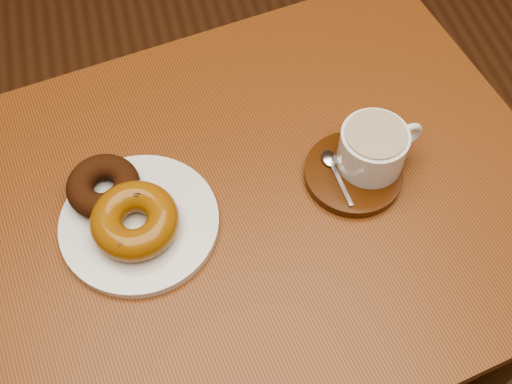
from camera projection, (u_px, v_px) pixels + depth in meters
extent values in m
cube|color=brown|center=(242.00, 209.00, 0.86)|extent=(0.93, 0.76, 0.03)
cylinder|color=#412812|center=(501.00, 369.00, 1.14)|extent=(0.05, 0.05, 0.76)
cylinder|color=#412812|center=(12.00, 268.00, 1.25)|extent=(0.05, 0.05, 0.76)
cylinder|color=#412812|center=(355.00, 142.00, 1.41)|extent=(0.05, 0.05, 0.76)
cylinder|color=silver|center=(140.00, 223.00, 0.82)|extent=(0.21, 0.21, 0.01)
torus|color=#32170A|center=(103.00, 186.00, 0.83)|extent=(0.12, 0.12, 0.03)
torus|color=#88500E|center=(135.00, 220.00, 0.80)|extent=(0.13, 0.13, 0.04)
cube|color=#4C2F19|center=(161.00, 207.00, 0.79)|extent=(0.01, 0.00, 0.00)
cube|color=#4C2F19|center=(156.00, 198.00, 0.79)|extent=(0.01, 0.01, 0.00)
cube|color=#4C2F19|center=(147.00, 191.00, 0.80)|extent=(0.01, 0.01, 0.00)
cube|color=#4C2F19|center=(135.00, 189.00, 0.80)|extent=(0.01, 0.01, 0.00)
cube|color=#4C2F19|center=(122.00, 192.00, 0.80)|extent=(0.01, 0.01, 0.00)
cube|color=#4C2F19|center=(111.00, 198.00, 0.79)|extent=(0.01, 0.01, 0.00)
cube|color=#4C2F19|center=(105.00, 208.00, 0.78)|extent=(0.01, 0.01, 0.00)
cube|color=#4C2F19|center=(103.00, 220.00, 0.78)|extent=(0.01, 0.00, 0.00)
cube|color=#4C2F19|center=(108.00, 230.00, 0.77)|extent=(0.01, 0.01, 0.00)
cube|color=#4C2F19|center=(117.00, 237.00, 0.76)|extent=(0.01, 0.01, 0.00)
cube|color=#4C2F19|center=(130.00, 239.00, 0.76)|extent=(0.01, 0.01, 0.00)
cube|color=#4C2F19|center=(143.00, 236.00, 0.76)|extent=(0.01, 0.01, 0.00)
cube|color=#4C2F19|center=(154.00, 229.00, 0.77)|extent=(0.01, 0.01, 0.00)
cube|color=#4C2F19|center=(160.00, 218.00, 0.78)|extent=(0.01, 0.01, 0.00)
cylinder|color=#3A1A07|center=(353.00, 174.00, 0.86)|extent=(0.15, 0.15, 0.01)
cylinder|color=silver|center=(372.00, 149.00, 0.84)|extent=(0.09, 0.09, 0.06)
cylinder|color=brown|center=(376.00, 134.00, 0.81)|extent=(0.08, 0.08, 0.00)
torus|color=silver|center=(408.00, 135.00, 0.85)|extent=(0.04, 0.02, 0.04)
ellipsoid|color=silver|center=(329.00, 158.00, 0.87)|extent=(0.02, 0.03, 0.01)
cube|color=silver|center=(341.00, 183.00, 0.84)|extent=(0.01, 0.08, 0.00)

